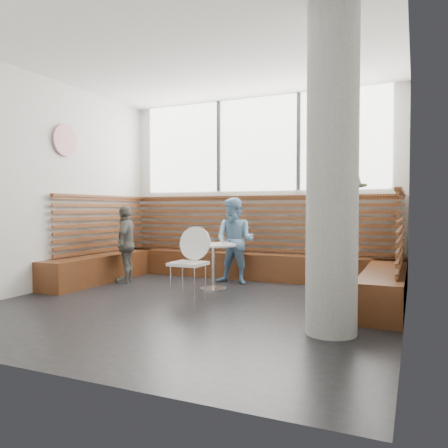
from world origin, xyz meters
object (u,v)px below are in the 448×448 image
at_px(cafe_table, 213,257).
at_px(cafe_chair, 191,256).
at_px(child_back, 235,241).
at_px(concrete_column, 332,170).
at_px(adult_man, 341,234).
at_px(child_left, 126,244).

height_order(cafe_table, cafe_chair, cafe_chair).
relative_size(cafe_chair, child_back, 0.70).
bearing_deg(concrete_column, cafe_chair, 154.80).
xyz_separation_m(concrete_column, cafe_chair, (-2.07, 0.98, -1.02)).
distance_m(cafe_table, child_back, 0.65).
distance_m(concrete_column, adult_man, 1.91).
bearing_deg(cafe_table, adult_man, 3.47).
xyz_separation_m(child_back, child_left, (-1.72, -0.59, -0.06)).
distance_m(concrete_column, child_left, 4.14).
xyz_separation_m(cafe_table, child_back, (0.10, 0.61, 0.21)).
distance_m(child_back, child_left, 1.82).
height_order(concrete_column, cafe_table, concrete_column).
xyz_separation_m(adult_man, child_back, (-1.77, 0.50, -0.18)).
bearing_deg(adult_man, cafe_table, 81.70).
bearing_deg(cafe_table, cafe_chair, -92.17).
xyz_separation_m(cafe_chair, child_back, (0.13, 1.29, 0.13)).
bearing_deg(child_back, adult_man, -14.09).
height_order(child_back, child_left, child_back).
distance_m(cafe_table, cafe_chair, 0.68).
bearing_deg(adult_man, child_left, 79.79).
bearing_deg(child_back, cafe_table, -97.77).
distance_m(cafe_table, adult_man, 1.92).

